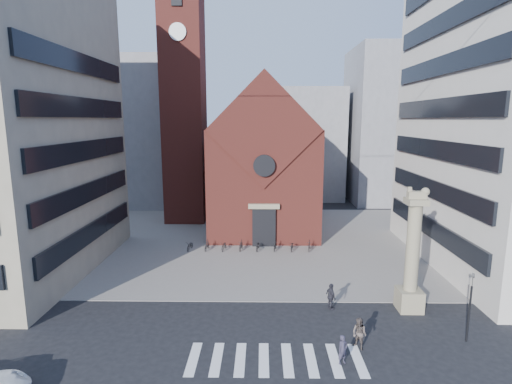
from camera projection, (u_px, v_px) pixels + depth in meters
ground at (265, 331)px, 24.95m from camera, size 120.00×120.00×0.00m
piazza at (264, 240)px, 43.64m from camera, size 46.00×30.00×0.05m
zebra_crossing at (276, 359)px, 21.99m from camera, size 10.20×3.20×0.01m
church at (264, 162)px, 48.15m from camera, size 12.00×16.65×18.00m
campanile at (184, 97)px, 49.81m from camera, size 5.50×5.50×31.20m
bg_block_left at (136, 133)px, 62.61m from camera, size 16.00×14.00×22.00m
bg_block_mid at (299, 144)px, 67.51m from camera, size 14.00×12.00×18.00m
bg_block_right at (401, 126)px, 63.80m from camera, size 16.00×14.00×24.00m
lion_column at (412, 262)px, 27.14m from camera, size 1.63×1.60×8.68m
traffic_light at (470, 306)px, 23.39m from camera, size 0.13×0.16×4.30m
pedestrian_0 at (343, 350)px, 21.49m from camera, size 0.71×0.64×1.64m
pedestrian_1 at (359, 334)px, 22.88m from camera, size 1.14×1.14×1.86m
pedestrian_2 at (331, 297)px, 27.67m from camera, size 0.84×1.19×1.88m
scooter_0 at (190, 246)px, 40.25m from camera, size 0.83×1.77×0.90m
scooter_1 at (207, 245)px, 40.22m from camera, size 0.70×1.71×1.00m
scooter_2 at (224, 246)px, 40.20m from camera, size 0.83×1.77×0.90m
scooter_3 at (241, 245)px, 40.17m from camera, size 0.70×1.71×1.00m
scooter_4 at (258, 246)px, 40.16m from camera, size 0.83×1.77×0.90m
scooter_5 at (275, 245)px, 40.12m from camera, size 0.70×1.71×1.00m
scooter_6 at (292, 246)px, 40.11m from camera, size 0.83×1.77×0.90m
scooter_7 at (309, 246)px, 40.07m from camera, size 0.70×1.71×1.00m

